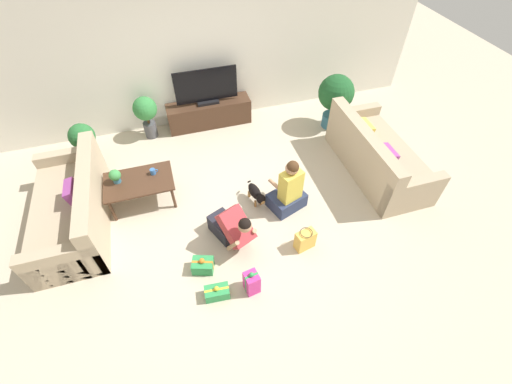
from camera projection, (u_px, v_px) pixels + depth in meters
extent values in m
plane|color=beige|center=(243.00, 211.00, 5.27)|extent=(16.00, 16.00, 0.00)
cube|color=white|center=(202.00, 54.00, 6.02)|extent=(8.40, 0.06, 2.60)
cube|color=tan|center=(72.00, 214.00, 4.95)|extent=(0.94, 2.04, 0.45)
cube|color=tan|center=(88.00, 188.00, 4.70)|extent=(0.20, 2.04, 0.42)
cube|color=tan|center=(73.00, 167.00, 5.49)|extent=(0.94, 0.16, 0.63)
cube|color=tan|center=(64.00, 265.00, 4.27)|extent=(0.94, 0.16, 0.63)
cube|color=#9E4293|center=(74.00, 193.00, 4.70)|extent=(0.18, 0.34, 0.32)
cube|color=tan|center=(378.00, 159.00, 5.75)|extent=(0.94, 2.04, 0.45)
cube|color=tan|center=(364.00, 143.00, 5.36)|extent=(0.20, 2.04, 0.42)
cube|color=tan|center=(412.00, 195.00, 5.07)|extent=(0.94, 0.16, 0.63)
cube|color=tan|center=(353.00, 123.00, 6.29)|extent=(0.94, 0.16, 0.63)
cube|color=#9E4293|center=(386.00, 157.00, 5.21)|extent=(0.18, 0.34, 0.32)
cube|color=#EACC4C|center=(364.00, 131.00, 5.66)|extent=(0.18, 0.34, 0.32)
cube|color=#472D1E|center=(138.00, 181.00, 5.09)|extent=(1.01, 0.64, 0.03)
cylinder|color=#472D1E|center=(112.00, 211.00, 5.00)|extent=(0.04, 0.04, 0.42)
cylinder|color=#472D1E|center=(173.00, 198.00, 5.18)|extent=(0.04, 0.04, 0.42)
cylinder|color=#472D1E|center=(112.00, 186.00, 5.34)|extent=(0.04, 0.04, 0.42)
cylinder|color=#472D1E|center=(169.00, 175.00, 5.52)|extent=(0.04, 0.04, 0.42)
cube|color=#472D1E|center=(209.00, 114.00, 6.62)|extent=(1.59, 0.40, 0.49)
cube|color=black|center=(208.00, 102.00, 6.42)|extent=(0.40, 0.20, 0.05)
cube|color=black|center=(206.00, 85.00, 6.18)|extent=(1.15, 0.03, 0.62)
cylinder|color=#4C4C51|center=(151.00, 129.00, 6.43)|extent=(0.23, 0.23, 0.30)
cylinder|color=brown|center=(148.00, 120.00, 6.27)|extent=(0.04, 0.04, 0.13)
sphere|color=#337F3D|center=(145.00, 109.00, 6.10)|extent=(0.43, 0.43, 0.43)
cylinder|color=#4C4C51|center=(91.00, 156.00, 5.95)|extent=(0.20, 0.20, 0.25)
cylinder|color=brown|center=(87.00, 148.00, 5.81)|extent=(0.04, 0.04, 0.13)
sphere|color=#286B33|center=(82.00, 136.00, 5.63)|extent=(0.42, 0.42, 0.42)
cylinder|color=#336B84|center=(331.00, 120.00, 6.67)|extent=(0.35, 0.35, 0.25)
cylinder|color=brown|center=(333.00, 110.00, 6.51)|extent=(0.06, 0.06, 0.20)
sphere|color=#1E5628|center=(336.00, 93.00, 6.23)|extent=(0.65, 0.65, 0.65)
cube|color=#23232D|center=(224.00, 227.00, 4.89)|extent=(0.44, 0.52, 0.28)
cube|color=#AD3338|center=(236.00, 227.00, 4.52)|extent=(0.50, 0.60, 0.48)
sphere|color=tan|center=(245.00, 226.00, 4.26)|extent=(0.18, 0.18, 0.18)
sphere|color=black|center=(245.00, 224.00, 4.23)|extent=(0.16, 0.16, 0.16)
cylinder|color=tan|center=(233.00, 246.00, 4.54)|extent=(0.17, 0.28, 0.43)
cylinder|color=tan|center=(249.00, 234.00, 4.67)|extent=(0.17, 0.28, 0.43)
cube|color=#283351|center=(286.00, 200.00, 5.27)|extent=(0.62, 0.55, 0.24)
cube|color=gold|center=(291.00, 186.00, 4.96)|extent=(0.37, 0.30, 0.50)
sphere|color=tan|center=(292.00, 168.00, 4.72)|extent=(0.19, 0.19, 0.19)
sphere|color=#472D19|center=(293.00, 167.00, 4.69)|extent=(0.18, 0.18, 0.18)
cylinder|color=tan|center=(288.00, 178.00, 5.18)|extent=(0.14, 0.26, 0.06)
cylinder|color=tan|center=(275.00, 185.00, 5.08)|extent=(0.14, 0.26, 0.06)
ellipsoid|color=black|center=(255.00, 192.00, 5.27)|extent=(0.21, 0.37, 0.17)
sphere|color=black|center=(261.00, 199.00, 5.11)|extent=(0.14, 0.14, 0.14)
sphere|color=olive|center=(263.00, 202.00, 5.08)|extent=(0.06, 0.06, 0.06)
cylinder|color=black|center=(249.00, 182.00, 5.37)|extent=(0.04, 0.10, 0.11)
cylinder|color=olive|center=(255.00, 204.00, 5.29)|extent=(0.04, 0.04, 0.12)
cylinder|color=olive|center=(261.00, 202.00, 5.32)|extent=(0.04, 0.04, 0.12)
cylinder|color=olive|center=(249.00, 194.00, 5.43)|extent=(0.04, 0.04, 0.12)
cylinder|color=olive|center=(254.00, 192.00, 5.46)|extent=(0.04, 0.04, 0.12)
cube|color=#2D934C|center=(203.00, 265.00, 4.52)|extent=(0.33, 0.28, 0.18)
cube|color=orange|center=(203.00, 265.00, 4.52)|extent=(0.27, 0.12, 0.18)
sphere|color=orange|center=(202.00, 261.00, 4.44)|extent=(0.07, 0.07, 0.07)
cube|color=#CC3389|center=(252.00, 282.00, 4.27)|extent=(0.20, 0.21, 0.34)
cube|color=#2D934C|center=(252.00, 282.00, 4.27)|extent=(0.17, 0.06, 0.34)
sphere|color=#2D934C|center=(252.00, 275.00, 4.13)|extent=(0.06, 0.06, 0.06)
cube|color=#2D934C|center=(217.00, 292.00, 4.28)|extent=(0.32, 0.20, 0.16)
cube|color=yellow|center=(217.00, 292.00, 4.28)|extent=(0.31, 0.05, 0.16)
sphere|color=yellow|center=(216.00, 289.00, 4.20)|extent=(0.06, 0.06, 0.06)
cube|color=#E5B74C|center=(305.00, 240.00, 4.72)|extent=(0.30, 0.21, 0.31)
torus|color=#4C3823|center=(306.00, 232.00, 4.59)|extent=(0.21, 0.21, 0.01)
cylinder|color=#386BAD|center=(153.00, 172.00, 5.15)|extent=(0.08, 0.08, 0.09)
torus|color=#386BAD|center=(156.00, 171.00, 5.16)|extent=(0.06, 0.01, 0.06)
cylinder|color=#336B84|center=(117.00, 180.00, 5.04)|extent=(0.11, 0.11, 0.07)
sphere|color=#3D8E47|center=(115.00, 175.00, 4.97)|extent=(0.17, 0.17, 0.17)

